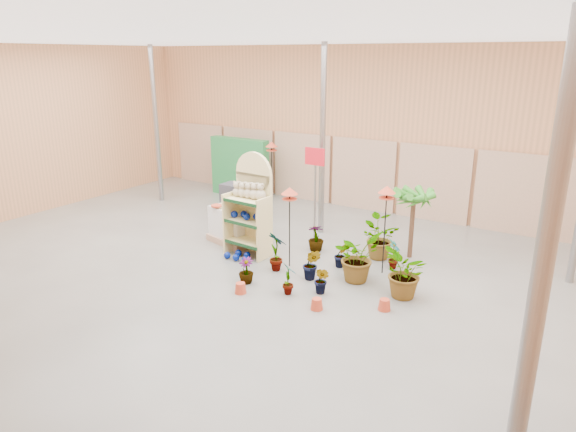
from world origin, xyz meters
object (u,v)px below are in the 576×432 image
object	(u,v)px
display_shelf	(252,208)
potted_plant_2	(357,256)
pallet_stack	(237,224)
bird_table_front	(290,193)

from	to	relation	value
display_shelf	potted_plant_2	xyz separation A→B (m)	(2.58, -0.11, -0.53)
pallet_stack	bird_table_front	xyz separation A→B (m)	(1.84, -0.63, 1.14)
display_shelf	pallet_stack	bearing A→B (deg)	154.61
bird_table_front	potted_plant_2	size ratio (longest dim) A/B	1.69
display_shelf	pallet_stack	distance (m)	1.03
pallet_stack	potted_plant_2	xyz separation A→B (m)	(3.32, -0.52, 0.08)
bird_table_front	pallet_stack	bearing A→B (deg)	161.14
display_shelf	potted_plant_2	bearing A→B (deg)	1.16
pallet_stack	potted_plant_2	size ratio (longest dim) A/B	1.39
bird_table_front	potted_plant_2	distance (m)	1.82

